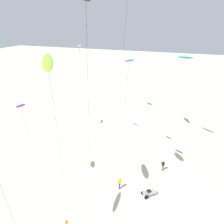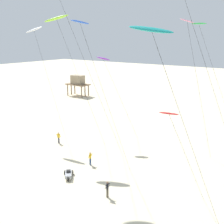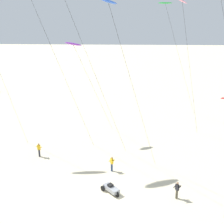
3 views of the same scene
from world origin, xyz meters
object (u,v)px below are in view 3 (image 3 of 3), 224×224
at_px(kite_blue, 110,6).
at_px(kite_green, 166,6).
at_px(kite_flyer_middle, 177,190).
at_px(kite_pink, 183,8).
at_px(kite_flyer_furthest, 39,150).
at_px(beach_buggy, 111,188).
at_px(kite_purple, 74,45).
at_px(kite_flyer_nearest, 112,163).

xyz_separation_m(kite_blue, kite_green, (6.85, 16.99, 0.23)).
bearing_deg(kite_flyer_middle, kite_pink, 82.58).
bearing_deg(kite_flyer_furthest, beach_buggy, -38.29).
height_order(kite_blue, kite_pink, kite_pink).
relative_size(kite_purple, beach_buggy, 6.41).
bearing_deg(kite_pink, kite_flyer_middle, -97.42).
relative_size(kite_green, kite_flyer_nearest, 10.26).
bearing_deg(kite_flyer_middle, kite_flyer_nearest, 142.81).
distance_m(kite_blue, kite_flyer_middle, 16.99).
bearing_deg(kite_green, kite_pink, -81.47).
bearing_deg(kite_green, kite_blue, -111.96).
xyz_separation_m(kite_purple, beach_buggy, (5.27, -13.42, -11.54)).
bearing_deg(kite_pink, kite_green, 98.53).
height_order(kite_blue, kite_flyer_middle, kite_blue).
relative_size(kite_purple, kite_green, 0.73).
bearing_deg(kite_flyer_middle, kite_blue, 149.00).
bearing_deg(kite_purple, kite_blue, -64.22).
relative_size(kite_blue, kite_pink, 0.98).
xyz_separation_m(kite_purple, kite_flyer_furthest, (-3.33, -6.64, -11.07)).
bearing_deg(kite_blue, kite_flyer_furthest, 155.81).
xyz_separation_m(kite_flyer_nearest, kite_flyer_furthest, (-8.48, 2.88, 0.00)).
height_order(kite_green, kite_flyer_furthest, kite_green).
distance_m(kite_pink, kite_green, 7.18).
bearing_deg(kite_purple, kite_flyer_middle, -51.59).
bearing_deg(kite_purple, kite_green, 29.10).
xyz_separation_m(kite_green, beach_buggy, (-6.60, -20.03, -16.10)).
distance_m(kite_flyer_furthest, beach_buggy, 10.97).
height_order(kite_pink, kite_green, kite_pink).
bearing_deg(kite_flyer_middle, kite_flyer_furthest, 152.82).
bearing_deg(kite_purple, kite_flyer_nearest, -61.58).
bearing_deg(kite_flyer_middle, beach_buggy, 173.68).
distance_m(kite_blue, kite_purple, 12.32).
height_order(kite_pink, kite_flyer_furthest, kite_pink).
distance_m(kite_green, kite_flyer_middle, 25.94).
relative_size(kite_flyer_furthest, beach_buggy, 0.86).
distance_m(kite_pink, kite_purple, 13.65).
xyz_separation_m(kite_pink, kite_flyer_nearest, (-7.78, -9.02, -15.40)).
height_order(kite_green, kite_flyer_nearest, kite_green).
distance_m(kite_purple, kite_flyer_middle, 21.10).
distance_m(kite_flyer_nearest, beach_buggy, 3.94).
xyz_separation_m(kite_flyer_nearest, beach_buggy, (0.12, -3.91, -0.46)).
xyz_separation_m(kite_green, kite_flyer_furthest, (-15.20, -13.24, -15.64)).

